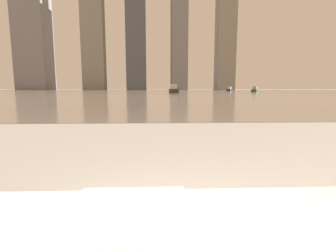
# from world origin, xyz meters

# --- Properties ---
(towel_stack) EXTENTS (0.28, 0.17, 0.08)m
(towel_stack) POSITION_xyz_m (-0.07, 0.78, 0.61)
(towel_stack) COLOR white
(towel_stack) RESTS_ON bathtub
(harbor_water) EXTENTS (180.00, 110.00, 0.01)m
(harbor_water) POSITION_xyz_m (0.00, 62.00, 0.01)
(harbor_water) COLOR gray
(harbor_water) RESTS_ON ground_plane
(harbor_boat_0) EXTENTS (2.56, 3.44, 1.24)m
(harbor_boat_0) POSITION_xyz_m (21.39, 57.11, 0.45)
(harbor_boat_0) COLOR #335647
(harbor_boat_0) RESTS_ON harbor_water
(harbor_boat_1) EXTENTS (2.34, 3.36, 1.20)m
(harbor_boat_1) POSITION_xyz_m (20.04, 72.63, 0.43)
(harbor_boat_1) COLOR navy
(harbor_boat_1) RESTS_ON harbor_water
(harbor_boat_2) EXTENTS (1.49, 4.20, 1.57)m
(harbor_boat_2) POSITION_xyz_m (2.91, 46.44, 0.56)
(harbor_boat_2) COLOR #2D2D33
(harbor_boat_2) RESTS_ON harbor_water
(skyline_tower_0) EXTENTS (12.64, 12.17, 44.52)m
(skyline_tower_0) POSITION_xyz_m (-52.56, 118.00, 22.26)
(skyline_tower_0) COLOR slate
(skyline_tower_0) RESTS_ON ground_plane
(skyline_tower_1) EXTENTS (9.39, 6.08, 74.22)m
(skyline_tower_1) POSITION_xyz_m (-27.31, 118.00, 37.11)
(skyline_tower_1) COLOR gray
(skyline_tower_1) RESTS_ON ground_plane
(skyline_tower_2) EXTENTS (7.87, 13.35, 49.26)m
(skyline_tower_2) POSITION_xyz_m (-8.87, 118.00, 24.63)
(skyline_tower_2) COLOR #4C515B
(skyline_tower_2) RESTS_ON ground_plane
(skyline_tower_3) EXTENTS (6.78, 12.19, 52.41)m
(skyline_tower_3) POSITION_xyz_m (9.65, 118.00, 26.21)
(skyline_tower_3) COLOR slate
(skyline_tower_3) RESTS_ON ground_plane
(skyline_tower_4) EXTENTS (7.72, 8.69, 60.47)m
(skyline_tower_4) POSITION_xyz_m (30.07, 118.00, 30.24)
(skyline_tower_4) COLOR gray
(skyline_tower_4) RESTS_ON ground_plane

